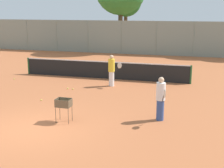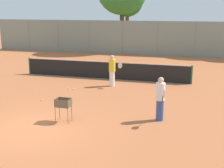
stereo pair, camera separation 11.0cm
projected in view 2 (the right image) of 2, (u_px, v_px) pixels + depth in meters
The scene contains 12 objects.
ground_plane at pixel (33, 128), 11.13m from camera, with size 80.00×80.00×0.00m, color #B26038.
tennis_net at pixel (105, 70), 18.95m from camera, with size 10.40×0.10×1.07m.
back_fence at pixel (140, 38), 28.73m from camera, with size 29.80×0.08×3.09m.
tree_3 at pixel (127, 1), 30.43m from camera, with size 3.10×3.10×6.47m.
player_white_outfit at pixel (160, 98), 11.75m from camera, with size 0.46×0.86×1.69m.
player_red_cap at pixel (112, 70), 17.04m from camera, with size 0.87×0.46×1.72m.
ball_cart at pixel (63, 105), 11.68m from camera, with size 0.56×0.41×0.90m.
tennis_ball_0 at pixel (42, 100), 14.51m from camera, with size 0.07×0.07×0.07m, color #D1E54C.
tennis_ball_1 at pixel (15, 79), 18.87m from camera, with size 0.07×0.07×0.07m, color #D1E54C.
tennis_ball_2 at pixel (73, 89), 16.49m from camera, with size 0.07×0.07×0.07m, color #D1E54C.
tennis_ball_3 at pixel (68, 88), 16.59m from camera, with size 0.07×0.07×0.07m, color #D1E54C.
parked_car at pixel (198, 46), 30.19m from camera, with size 4.20×1.70×1.60m.
Camera 2 is at (5.66, -9.22, 4.17)m, focal length 50.00 mm.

